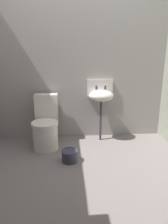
{
  "coord_description": "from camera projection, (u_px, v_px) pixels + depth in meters",
  "views": [
    {
      "loc": [
        -0.19,
        -2.24,
        1.46
      ],
      "look_at": [
        0.0,
        0.3,
        0.7
      ],
      "focal_mm": 33.98,
      "sensor_mm": 36.0,
      "label": 1
    }
  ],
  "objects": [
    {
      "name": "bucket",
      "position": [
        70.0,
        155.0,
        2.85
      ],
      "size": [
        0.23,
        0.23,
        0.16
      ],
      "color": "#353445",
      "rests_on": "ground"
    },
    {
      "name": "sink",
      "position": [
        101.0,
        95.0,
        3.36
      ],
      "size": [
        0.42,
        0.35,
        0.99
      ],
      "color": "#353445",
      "rests_on": "ground"
    },
    {
      "name": "toilet_near_wall",
      "position": [
        46.0,
        126.0,
        3.24
      ],
      "size": [
        0.41,
        0.6,
        0.78
      ],
      "rotation": [
        0.0,
        0.0,
        3.12
      ],
      "color": "silver",
      "rests_on": "ground"
    },
    {
      "name": "wall_back",
      "position": [
        80.0,
        66.0,
        3.41
      ],
      "size": [
        3.18,
        0.1,
        2.39
      ],
      "primitive_type": "cube",
      "color": "gray",
      "rests_on": "ground"
    },
    {
      "name": "ground_plane",
      "position": [
        86.0,
        177.0,
        2.59
      ],
      "size": [
        3.18,
        2.77,
        0.08
      ],
      "primitive_type": "cube",
      "color": "slate"
    }
  ]
}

